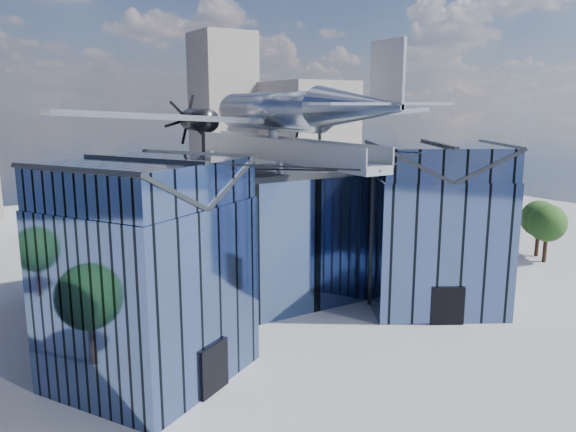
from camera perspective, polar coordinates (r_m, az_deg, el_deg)
ground_plane at (r=37.63m, az=1.64°, el=-11.33°), size 120.00×120.00×0.00m
museum at (r=40.70m, az=-2.84°, el=-1.40°), size 32.88×24.50×17.60m
bg_towers at (r=82.19m, az=-17.39°, el=7.70°), size 77.00×24.50×26.00m
tree_plaza_e at (r=56.93m, az=24.84°, el=-0.66°), size 4.16×4.16×5.46m
tree_side_e at (r=58.80m, az=24.17°, el=-0.25°), size 4.58×4.58×5.46m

